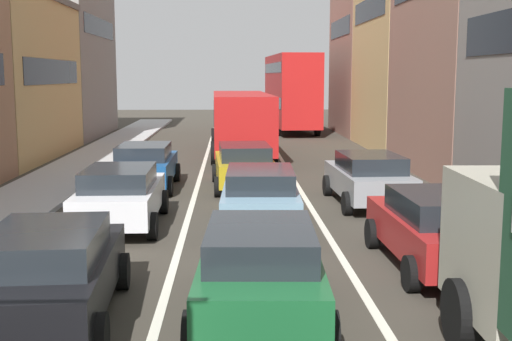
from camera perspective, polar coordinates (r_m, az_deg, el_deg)
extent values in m
cube|color=#ADADAD|center=(23.71, -17.19, -0.98)|extent=(2.60, 64.00, 0.14)
cube|color=silver|center=(22.94, -5.03, -1.10)|extent=(0.16, 60.00, 0.01)
cube|color=silver|center=(23.02, 3.45, -1.05)|extent=(0.16, 60.00, 0.01)
cube|color=black|center=(31.13, -17.14, 8.20)|extent=(0.02, 8.80, 1.10)
cube|color=gray|center=(42.73, -18.08, 10.92)|extent=(7.00, 10.90, 12.03)
cube|color=black|center=(41.96, -13.40, 11.98)|extent=(0.02, 8.80, 1.10)
cube|color=#936B5B|center=(43.55, 11.91, 11.20)|extent=(7.00, 8.70, 12.19)
cube|color=black|center=(42.88, 7.27, 12.17)|extent=(0.02, 7.04, 1.10)
cube|color=tan|center=(35.11, 15.49, 12.28)|extent=(7.00, 8.70, 12.74)
cube|color=black|center=(34.28, 9.76, 13.63)|extent=(0.02, 7.04, 1.10)
cylinder|color=black|center=(9.66, 17.37, -11.74)|extent=(0.33, 0.97, 0.96)
cube|color=#19592D|center=(10.23, 0.38, -9.10)|extent=(1.98, 4.37, 0.70)
cube|color=#1E2328|center=(9.88, 0.39, -6.34)|extent=(1.68, 2.47, 0.52)
cylinder|color=black|center=(11.76, -4.19, -8.57)|extent=(0.25, 0.65, 0.64)
cylinder|color=black|center=(11.77, 4.89, -8.57)|extent=(0.25, 0.65, 0.64)
cylinder|color=black|center=(9.01, -5.63, -13.95)|extent=(0.25, 0.65, 0.64)
cylinder|color=black|center=(9.02, 6.44, -13.94)|extent=(0.25, 0.65, 0.64)
cube|color=black|center=(10.53, -17.47, -8.97)|extent=(2.03, 4.39, 0.70)
cube|color=#1E2328|center=(10.20, -17.83, -6.28)|extent=(1.71, 2.49, 0.52)
cylinder|color=black|center=(12.21, -20.23, -8.44)|extent=(0.25, 0.65, 0.64)
cylinder|color=black|center=(11.87, -11.52, -8.56)|extent=(0.25, 0.65, 0.64)
cylinder|color=black|center=(9.13, -13.50, -13.84)|extent=(0.25, 0.65, 0.64)
cube|color=#759EB7|center=(16.13, 0.36, -2.65)|extent=(1.94, 4.36, 0.70)
cube|color=#1E2328|center=(15.84, 0.37, -0.79)|extent=(1.66, 2.46, 0.52)
cylinder|color=black|center=(17.65, -2.69, -2.87)|extent=(0.24, 0.65, 0.64)
cylinder|color=black|center=(17.67, 3.29, -2.86)|extent=(0.24, 0.65, 0.64)
cylinder|color=black|center=(14.79, -3.16, -5.05)|extent=(0.24, 0.65, 0.64)
cylinder|color=black|center=(14.82, 3.99, -5.04)|extent=(0.24, 0.65, 0.64)
cube|color=silver|center=(16.66, -11.65, -2.47)|extent=(1.85, 4.32, 0.70)
cube|color=#1E2328|center=(16.37, -11.81, -0.68)|extent=(1.61, 2.43, 0.52)
cylinder|color=black|center=(18.29, -13.78, -2.70)|extent=(0.23, 0.64, 0.64)
cylinder|color=black|center=(18.04, -8.02, -2.70)|extent=(0.23, 0.64, 0.64)
cylinder|color=black|center=(15.50, -15.80, -4.74)|extent=(0.23, 0.64, 0.64)
cylinder|color=black|center=(15.19, -9.00, -4.79)|extent=(0.23, 0.64, 0.64)
cube|color=#B29319|center=(21.71, -1.03, 0.17)|extent=(2.00, 4.38, 0.70)
cube|color=#1E2328|center=(21.44, -1.00, 1.58)|extent=(1.70, 2.48, 0.52)
cylinder|color=black|center=(23.17, -3.55, -0.21)|extent=(0.25, 0.65, 0.64)
cylinder|color=black|center=(23.28, 0.98, -0.15)|extent=(0.25, 0.65, 0.64)
cylinder|color=black|center=(20.28, -3.34, -1.42)|extent=(0.25, 0.65, 0.64)
cylinder|color=black|center=(20.41, 1.83, -1.34)|extent=(0.25, 0.65, 0.64)
cube|color=#194C8C|center=(22.04, -9.60, 0.18)|extent=(1.80, 4.30, 0.70)
cube|color=#1E2328|center=(21.77, -9.71, 1.56)|extent=(1.59, 2.41, 0.52)
cylinder|color=black|center=(23.65, -11.34, -0.18)|extent=(0.22, 0.64, 0.64)
cylinder|color=black|center=(23.43, -6.90, -0.16)|extent=(0.22, 0.64, 0.64)
cylinder|color=black|center=(20.81, -12.61, -1.36)|extent=(0.22, 0.64, 0.64)
cylinder|color=black|center=(20.55, -7.56, -1.35)|extent=(0.22, 0.64, 0.64)
cube|color=#A51E1E|center=(13.35, 15.42, -5.26)|extent=(1.88, 4.33, 0.70)
cube|color=#1E2328|center=(13.04, 15.79, -3.07)|extent=(1.63, 2.44, 0.52)
cylinder|color=black|center=(14.54, 10.07, -5.40)|extent=(0.23, 0.64, 0.64)
cylinder|color=black|center=(15.07, 16.92, -5.15)|extent=(0.23, 0.64, 0.64)
cylinder|color=black|center=(11.82, 13.36, -8.70)|extent=(0.23, 0.64, 0.64)
cube|color=gray|center=(19.34, 9.71, -0.94)|extent=(1.95, 4.36, 0.70)
cube|color=#1E2328|center=(19.07, 9.89, 0.62)|extent=(1.67, 2.46, 0.52)
cylinder|color=black|center=(20.62, 6.23, -1.29)|extent=(0.24, 0.65, 0.64)
cylinder|color=black|center=(21.03, 11.17, -1.22)|extent=(0.24, 0.65, 0.64)
cylinder|color=black|center=(17.80, 7.93, -2.85)|extent=(0.24, 0.65, 0.64)
cylinder|color=black|center=(18.27, 13.59, -2.71)|extent=(0.24, 0.65, 0.64)
cube|color=#B21919|center=(30.62, -1.32, 4.46)|extent=(2.77, 10.56, 2.40)
cube|color=black|center=(30.60, -1.32, 5.13)|extent=(2.78, 9.93, 0.70)
cylinder|color=black|center=(34.46, -3.65, 2.87)|extent=(0.33, 1.01, 1.00)
cylinder|color=black|center=(34.55, 0.50, 2.90)|extent=(0.33, 1.01, 1.00)
cylinder|color=black|center=(27.57, -3.63, 1.52)|extent=(0.33, 1.01, 1.00)
cylinder|color=black|center=(27.68, 1.55, 1.56)|extent=(0.33, 1.01, 1.00)
cube|color=#B21919|center=(44.12, 3.06, 5.61)|extent=(2.93, 10.59, 2.40)
cube|color=black|center=(44.11, 3.06, 6.08)|extent=(2.94, 9.97, 0.70)
cube|color=#B21919|center=(44.08, 3.08, 8.57)|extent=(2.93, 10.59, 2.16)
cube|color=black|center=(44.08, 3.08, 8.88)|extent=(2.94, 9.97, 0.64)
cylinder|color=black|center=(47.79, 0.95, 4.38)|extent=(0.34, 1.01, 1.00)
cylinder|color=black|center=(48.10, 3.93, 4.39)|extent=(0.34, 1.01, 1.00)
cylinder|color=black|center=(40.92, 1.89, 3.73)|extent=(0.34, 1.01, 1.00)
cylinder|color=black|center=(41.28, 5.35, 3.73)|extent=(0.34, 1.01, 1.00)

